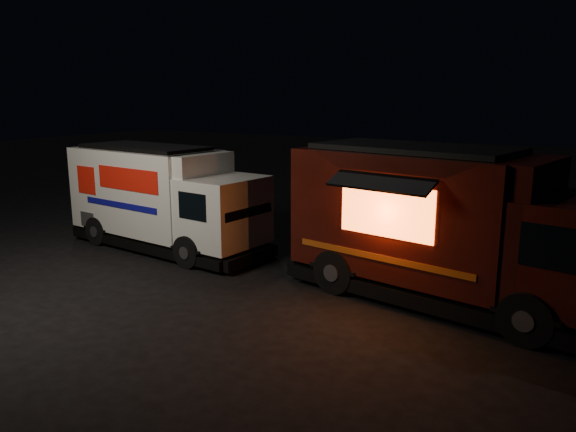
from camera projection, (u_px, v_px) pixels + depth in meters
The scene contains 3 objects.
ground at pixel (222, 279), 12.77m from camera, with size 80.00×80.00×0.00m, color black.
white_truck at pixel (167, 198), 15.06m from camera, with size 6.09×2.08×2.76m, color silver, non-canonical shape.
red_truck at pixel (452, 227), 11.11m from camera, with size 6.68×2.46×3.11m, color #3C0F0B, non-canonical shape.
Camera 1 is at (7.28, -9.88, 4.13)m, focal length 35.00 mm.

